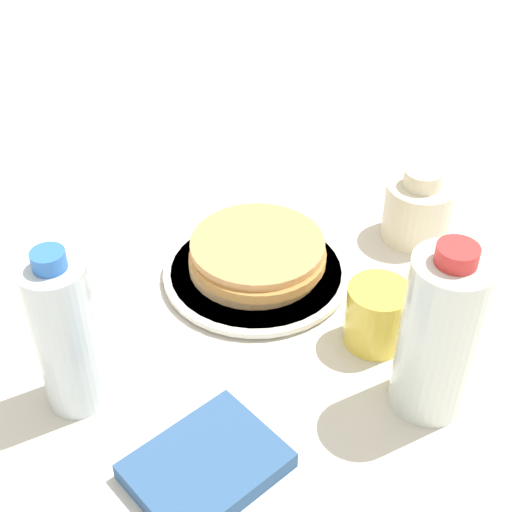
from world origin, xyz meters
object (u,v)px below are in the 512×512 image
(cream_jug, at_px, (418,209))
(water_bottle_near, at_px, (66,335))
(juice_glass, at_px, (377,315))
(plate, at_px, (256,272))
(pancake_stack, at_px, (257,255))
(water_bottle_mid, at_px, (439,335))

(cream_jug, height_order, water_bottle_near, water_bottle_near)
(cream_jug, bearing_deg, juice_glass, 94.38)
(plate, distance_m, juice_glass, 0.18)
(pancake_stack, relative_size, water_bottle_near, 0.91)
(juice_glass, xyz_separation_m, water_bottle_near, (0.25, 0.22, 0.05))
(plate, bearing_deg, pancake_stack, -80.13)
(water_bottle_near, xyz_separation_m, water_bottle_mid, (-0.33, -0.16, 0.00))
(water_bottle_near, bearing_deg, plate, -106.96)
(juice_glass, height_order, water_bottle_near, water_bottle_near)
(juice_glass, bearing_deg, plate, -13.62)
(juice_glass, bearing_deg, pancake_stack, -14.45)
(water_bottle_mid, bearing_deg, pancake_stack, -22.50)
(pancake_stack, xyz_separation_m, water_bottle_near, (0.08, 0.26, 0.06))
(plate, distance_m, pancake_stack, 0.03)
(plate, bearing_deg, cream_jug, -131.63)
(plate, height_order, pancake_stack, pancake_stack)
(juice_glass, distance_m, water_bottle_near, 0.34)
(juice_glass, xyz_separation_m, cream_jug, (0.02, -0.22, 0.01))
(water_bottle_near, distance_m, water_bottle_mid, 0.37)
(pancake_stack, xyz_separation_m, juice_glass, (-0.17, 0.04, 0.01))
(juice_glass, relative_size, water_bottle_near, 0.39)
(cream_jug, xyz_separation_m, water_bottle_near, (0.23, 0.44, 0.05))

